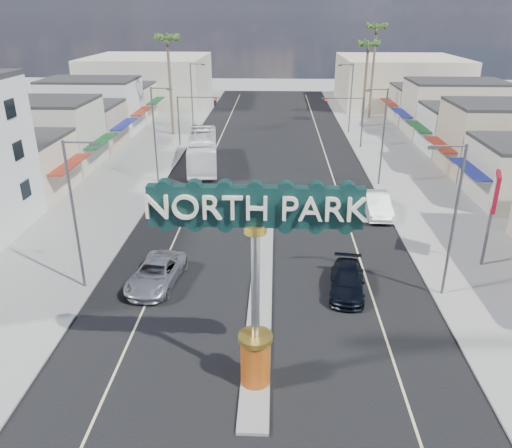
# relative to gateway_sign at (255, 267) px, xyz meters

# --- Properties ---
(ground) EXTENTS (160.00, 160.00, 0.00)m
(ground) POSITION_rel_gateway_sign_xyz_m (0.00, 28.02, -5.93)
(ground) COLOR gray
(ground) RESTS_ON ground
(road) EXTENTS (20.00, 120.00, 0.01)m
(road) POSITION_rel_gateway_sign_xyz_m (0.00, 28.02, -5.92)
(road) COLOR black
(road) RESTS_ON ground
(median_island) EXTENTS (1.30, 30.00, 0.16)m
(median_island) POSITION_rel_gateway_sign_xyz_m (0.00, 12.02, -5.85)
(median_island) COLOR gray
(median_island) RESTS_ON ground
(sidewalk_left) EXTENTS (8.00, 120.00, 0.12)m
(sidewalk_left) POSITION_rel_gateway_sign_xyz_m (-14.00, 28.02, -5.87)
(sidewalk_left) COLOR gray
(sidewalk_left) RESTS_ON ground
(sidewalk_right) EXTENTS (8.00, 120.00, 0.12)m
(sidewalk_right) POSITION_rel_gateway_sign_xyz_m (14.00, 28.02, -5.87)
(sidewalk_right) COLOR gray
(sidewalk_right) RESTS_ON ground
(storefront_row_left) EXTENTS (12.00, 42.00, 6.00)m
(storefront_row_left) POSITION_rel_gateway_sign_xyz_m (-24.00, 41.02, -2.93)
(storefront_row_left) COLOR beige
(storefront_row_left) RESTS_ON ground
(storefront_row_right) EXTENTS (12.00, 42.00, 6.00)m
(storefront_row_right) POSITION_rel_gateway_sign_xyz_m (24.00, 41.02, -2.93)
(storefront_row_right) COLOR #B7B29E
(storefront_row_right) RESTS_ON ground
(backdrop_far_left) EXTENTS (20.00, 20.00, 8.00)m
(backdrop_far_left) POSITION_rel_gateway_sign_xyz_m (-22.00, 73.02, -1.93)
(backdrop_far_left) COLOR #B7B29E
(backdrop_far_left) RESTS_ON ground
(backdrop_far_right) EXTENTS (20.00, 20.00, 8.00)m
(backdrop_far_right) POSITION_rel_gateway_sign_xyz_m (22.00, 73.02, -1.93)
(backdrop_far_right) COLOR beige
(backdrop_far_right) RESTS_ON ground
(gateway_sign) EXTENTS (8.20, 1.50, 9.15)m
(gateway_sign) POSITION_rel_gateway_sign_xyz_m (0.00, 0.00, 0.00)
(gateway_sign) COLOR #B03A0D
(gateway_sign) RESTS_ON median_island
(traffic_signal_left) EXTENTS (5.09, 0.45, 6.00)m
(traffic_signal_left) POSITION_rel_gateway_sign_xyz_m (-9.18, 42.02, -1.65)
(traffic_signal_left) COLOR #47474C
(traffic_signal_left) RESTS_ON ground
(traffic_signal_right) EXTENTS (5.09, 0.45, 6.00)m
(traffic_signal_right) POSITION_rel_gateway_sign_xyz_m (9.18, 42.02, -1.65)
(traffic_signal_right) COLOR #47474C
(traffic_signal_right) RESTS_ON ground
(streetlight_l_near) EXTENTS (2.03, 0.22, 9.00)m
(streetlight_l_near) POSITION_rel_gateway_sign_xyz_m (-10.43, 8.02, -0.86)
(streetlight_l_near) COLOR #47474C
(streetlight_l_near) RESTS_ON ground
(streetlight_l_mid) EXTENTS (2.03, 0.22, 9.00)m
(streetlight_l_mid) POSITION_rel_gateway_sign_xyz_m (-10.43, 28.02, -0.86)
(streetlight_l_mid) COLOR #47474C
(streetlight_l_mid) RESTS_ON ground
(streetlight_l_far) EXTENTS (2.03, 0.22, 9.00)m
(streetlight_l_far) POSITION_rel_gateway_sign_xyz_m (-10.43, 50.02, -0.86)
(streetlight_l_far) COLOR #47474C
(streetlight_l_far) RESTS_ON ground
(streetlight_r_near) EXTENTS (2.03, 0.22, 9.00)m
(streetlight_r_near) POSITION_rel_gateway_sign_xyz_m (10.43, 8.02, -0.86)
(streetlight_r_near) COLOR #47474C
(streetlight_r_near) RESTS_ON ground
(streetlight_r_mid) EXTENTS (2.03, 0.22, 9.00)m
(streetlight_r_mid) POSITION_rel_gateway_sign_xyz_m (10.43, 28.02, -0.86)
(streetlight_r_mid) COLOR #47474C
(streetlight_r_mid) RESTS_ON ground
(streetlight_r_far) EXTENTS (2.03, 0.22, 9.00)m
(streetlight_r_far) POSITION_rel_gateway_sign_xyz_m (10.43, 50.02, -0.86)
(streetlight_r_far) COLOR #47474C
(streetlight_r_far) RESTS_ON ground
(palm_left_far) EXTENTS (2.60, 2.60, 13.10)m
(palm_left_far) POSITION_rel_gateway_sign_xyz_m (-13.00, 48.02, 5.57)
(palm_left_far) COLOR brown
(palm_left_far) RESTS_ON ground
(palm_right_mid) EXTENTS (2.60, 2.60, 12.10)m
(palm_right_mid) POSITION_rel_gateway_sign_xyz_m (13.00, 54.02, 4.67)
(palm_right_mid) COLOR brown
(palm_right_mid) RESTS_ON ground
(palm_right_far) EXTENTS (2.60, 2.60, 14.10)m
(palm_right_far) POSITION_rel_gateway_sign_xyz_m (15.00, 60.02, 6.46)
(palm_right_far) COLOR brown
(palm_right_far) RESTS_ON ground
(suv_left) EXTENTS (3.20, 5.76, 1.52)m
(suv_left) POSITION_rel_gateway_sign_xyz_m (-6.34, 8.56, -5.17)
(suv_left) COLOR #AFB0B4
(suv_left) RESTS_ON ground
(suv_right) EXTENTS (2.59, 5.09, 1.41)m
(suv_right) POSITION_rel_gateway_sign_xyz_m (5.07, 8.15, -5.22)
(suv_right) COLOR black
(suv_right) RESTS_ON ground
(car_parked_right) EXTENTS (1.94, 5.40, 1.77)m
(car_parked_right) POSITION_rel_gateway_sign_xyz_m (9.00, 20.49, -5.04)
(car_parked_right) COLOR white
(car_parked_right) RESTS_ON ground
(city_bus) EXTENTS (4.29, 12.43, 3.39)m
(city_bus) POSITION_rel_gateway_sign_xyz_m (-7.00, 33.73, -4.23)
(city_bus) COLOR white
(city_bus) RESTS_ON ground
(bank_pylon_sign) EXTENTS (0.88, 1.90, 6.18)m
(bank_pylon_sign) POSITION_rel_gateway_sign_xyz_m (14.25, 11.78, -1.14)
(bank_pylon_sign) COLOR #47474C
(bank_pylon_sign) RESTS_ON sidewalk_right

